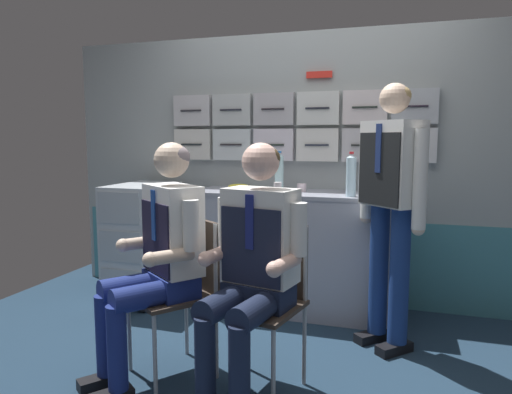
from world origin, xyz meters
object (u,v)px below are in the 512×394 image
folding_chair_left (187,278)px  folding_chair_center (267,286)px  crew_member_standing (391,195)px  water_bottle_short (373,175)px  snack_banana (239,186)px  crew_member_left (159,250)px  crew_member_center (252,259)px  service_trolley (143,239)px  paper_cup_blue (278,188)px

folding_chair_left → folding_chair_center: 0.48m
crew_member_standing → water_bottle_short: bearing=104.9°
snack_banana → crew_member_standing: bearing=-25.0°
crew_member_left → crew_member_center: same height
service_trolley → folding_chair_left: bearing=-48.3°
crew_member_left → crew_member_center: size_ratio=1.00×
paper_cup_blue → folding_chair_center: bearing=-77.9°
crew_member_standing → paper_cup_blue: size_ratio=19.06×
crew_member_center → paper_cup_blue: (-0.18, 1.13, 0.24)m
water_bottle_short → paper_cup_blue: (-0.66, -0.25, -0.09)m
service_trolley → water_bottle_short: bearing=7.7°
service_trolley → folding_chair_center: (1.35, -0.99, 0.03)m
crew_member_left → snack_banana: bearing=91.4°
service_trolley → crew_member_center: 1.76m
crew_member_left → paper_cup_blue: (0.36, 1.10, 0.24)m
paper_cup_blue → service_trolley: bearing=179.4°
service_trolley → crew_member_left: size_ratio=0.73×
crew_member_left → crew_member_center: bearing=-3.8°
folding_chair_left → water_bottle_short: size_ratio=3.11×
folding_chair_center → crew_member_standing: (0.60, 0.67, 0.44)m
service_trolley → snack_banana: bearing=18.0°
folding_chair_center → paper_cup_blue: size_ratio=10.02×
water_bottle_short → paper_cup_blue: 0.71m
service_trolley → snack_banana: snack_banana is taller
crew_member_standing → paper_cup_blue: bearing=159.3°
service_trolley → crew_member_center: bearing=-41.0°
crew_member_left → water_bottle_short: crew_member_left is taller
crew_member_center → paper_cup_blue: size_ratio=15.01×
folding_chair_center → water_bottle_short: water_bottle_short is taller
folding_chair_center → crew_member_standing: bearing=48.5°
crew_member_center → crew_member_standing: bearing=52.8°
folding_chair_left → snack_banana: (-0.13, 1.22, 0.40)m
folding_chair_center → snack_banana: 1.43m
folding_chair_left → crew_member_standing: bearing=31.8°
folding_chair_center → snack_banana: (-0.60, 1.23, 0.40)m
crew_member_left → paper_cup_blue: size_ratio=15.01×
water_bottle_short → snack_banana: 1.06m
crew_member_center → snack_banana: crew_member_center is taller
folding_chair_left → folding_chair_center: size_ratio=1.00×
service_trolley → paper_cup_blue: 1.23m
paper_cup_blue → snack_banana: bearing=147.1°
crew_member_left → folding_chair_center: 0.61m
paper_cup_blue → crew_member_left: bearing=-108.3°
crew_member_left → paper_cup_blue: crew_member_left is taller
folding_chair_center → crew_member_center: 0.24m
service_trolley → crew_member_left: (0.78, -1.11, 0.21)m
service_trolley → water_bottle_short: size_ratio=3.41×
folding_chair_left → crew_member_left: 0.24m
service_trolley → crew_member_left: crew_member_left is taller
crew_member_left → crew_member_standing: (1.17, 0.79, 0.25)m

